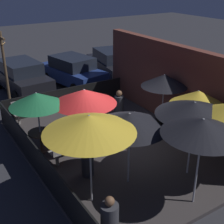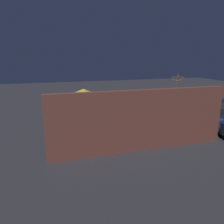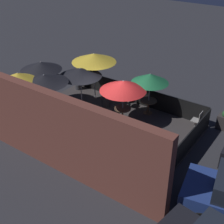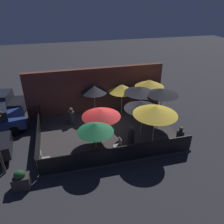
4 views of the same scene
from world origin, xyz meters
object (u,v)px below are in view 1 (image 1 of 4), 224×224
object	(u,v)px
parked_car_0	(21,76)
patio_umbrella_8	(89,124)
patio_umbrella_3	(203,127)
patio_umbrella_7	(198,98)
patron_2	(88,160)
parked_car_1	(73,71)
patio_chair_2	(134,125)
patron_0	(119,105)
light_post	(5,67)
patio_chair_0	(18,112)
dining_table_0	(41,136)
patio_umbrella_1	(84,97)
patio_umbrella_4	(194,108)
patio_umbrella_2	(130,120)
patron_1	(110,223)
patio_umbrella_0	(37,99)
patio_chair_1	(57,152)
dining_table_1	(86,132)
patio_umbrella_5	(164,80)
parked_car_2	(112,63)

from	to	relation	value
parked_car_0	patio_umbrella_8	bearing A→B (deg)	-11.45
patio_umbrella_3	patio_umbrella_7	world-z (taller)	patio_umbrella_3
patron_2	patio_umbrella_8	bearing A→B (deg)	-135.18
parked_car_0	parked_car_1	xyz separation A→B (m)	(0.56, 2.60, -0.00)
patio_umbrella_8	patio_chair_2	world-z (taller)	patio_umbrella_8
patron_0	patron_2	size ratio (longest dim) A/B	0.99
patio_umbrella_3	light_post	world-z (taller)	light_post
parked_car_0	light_post	bearing A→B (deg)	-36.04
patio_umbrella_8	patio_chair_0	xyz separation A→B (m)	(-5.63, -0.20, -1.77)
parked_car_0	dining_table_0	bearing A→B (deg)	-16.57
patio_umbrella_1	patio_umbrella_4	xyz separation A→B (m)	(2.98, 1.84, 0.24)
patio_umbrella_4	patron_0	distance (m)	4.76
dining_table_0	patio_umbrella_2	bearing A→B (deg)	26.47
patio_umbrella_2	parked_car_1	xyz separation A→B (m)	(-8.70, 2.48, -1.23)
patron_1	light_post	distance (m)	9.06
dining_table_0	patron_2	world-z (taller)	patron_2
patio_umbrella_0	patio_chair_1	bearing A→B (deg)	4.59
patio_umbrella_3	patron_2	distance (m)	3.51
dining_table_1	patio_chair_1	xyz separation A→B (m)	(0.59, -1.30, -0.07)
dining_table_0	patron_0	size ratio (longest dim) A/B	0.70
dining_table_1	patio_chair_1	world-z (taller)	patio_chair_1
dining_table_0	patio_chair_2	bearing A→B (deg)	74.67
patio_umbrella_8	light_post	size ratio (longest dim) A/B	0.72
patio_umbrella_4	dining_table_0	distance (m)	5.05
patio_umbrella_4	patio_umbrella_2	bearing A→B (deg)	-108.62
patron_0	patron_2	bearing A→B (deg)	-12.19
patio_umbrella_0	dining_table_0	distance (m)	1.30
patio_umbrella_2	patron_2	world-z (taller)	patio_umbrella_2
dining_table_1	patio_umbrella_8	bearing A→B (deg)	-25.15
patio_chair_0	parked_car_1	distance (m)	5.11
dining_table_0	patio_umbrella_5	bearing A→B (deg)	80.35
patron_2	parked_car_0	distance (m)	8.40
patio_umbrella_1	parked_car_1	world-z (taller)	patio_umbrella_1
patio_umbrella_4	patron_1	xyz separation A→B (m)	(1.00, -3.37, -1.55)
patio_umbrella_7	patio_chair_1	size ratio (longest dim) A/B	2.28
patio_umbrella_1	light_post	bearing A→B (deg)	-166.37
patio_umbrella_8	patron_0	bearing A→B (deg)	138.79
patio_umbrella_0	patio_umbrella_8	distance (m)	3.16
dining_table_0	parked_car_2	distance (m)	8.82
patio_chair_0	patio_umbrella_7	bearing A→B (deg)	40.40
patio_umbrella_0	parked_car_0	distance (m)	6.54
patio_chair_1	patron_1	xyz separation A→B (m)	(3.39, -0.23, 0.05)
dining_table_1	patio_chair_1	distance (m)	1.43
patio_umbrella_0	patio_umbrella_8	bearing A→B (deg)	3.56
patio_umbrella_5	patio_umbrella_2	bearing A→B (deg)	-54.94
patron_1	patio_umbrella_3	bearing A→B (deg)	-113.93
patio_umbrella_1	patio_umbrella_3	xyz separation A→B (m)	(4.01, 1.03, 0.34)
patio_umbrella_0	patio_umbrella_1	xyz separation A→B (m)	(0.58, 1.39, -0.00)
light_post	patio_umbrella_5	bearing A→B (deg)	40.38
patio_umbrella_8	patio_chair_0	bearing A→B (deg)	-177.96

